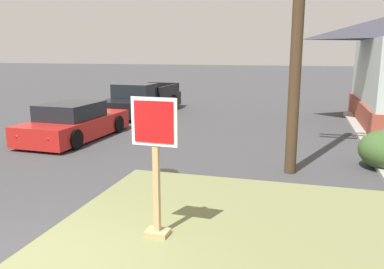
# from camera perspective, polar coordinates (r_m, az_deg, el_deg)

# --- Properties ---
(grass_corner_patch) EXTENTS (5.63, 5.82, 0.08)m
(grass_corner_patch) POSITION_cam_1_polar(r_m,az_deg,el_deg) (6.45, 4.85, -14.74)
(grass_corner_patch) COLOR olive
(grass_corner_patch) RESTS_ON ground
(stop_sign) EXTENTS (0.73, 0.29, 2.19)m
(stop_sign) POSITION_cam_1_polar(r_m,az_deg,el_deg) (6.06, -5.24, -5.18)
(stop_sign) COLOR tan
(stop_sign) RESTS_ON grass_corner_patch
(manhole_cover) EXTENTS (0.70, 0.70, 0.02)m
(manhole_cover) POSITION_cam_1_polar(r_m,az_deg,el_deg) (9.73, -4.00, -5.56)
(manhole_cover) COLOR black
(manhole_cover) RESTS_ON ground
(parked_sedan_red) EXTENTS (2.06, 4.42, 1.25)m
(parked_sedan_red) POSITION_cam_1_polar(r_m,az_deg,el_deg) (13.95, -16.63, 1.60)
(parked_sedan_red) COLOR red
(parked_sedan_red) RESTS_ON ground
(pickup_truck_black) EXTENTS (2.26, 5.50, 1.48)m
(pickup_truck_black) POSITION_cam_1_polar(r_m,az_deg,el_deg) (18.93, -7.28, 4.84)
(pickup_truck_black) COLOR black
(pickup_truck_black) RESTS_ON ground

